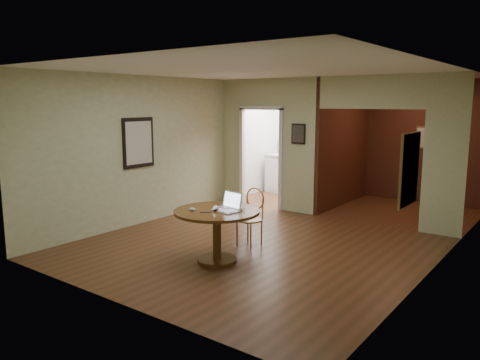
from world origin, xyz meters
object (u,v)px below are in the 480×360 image
Objects in this scene: chair at (252,214)px; closed_laptop at (230,208)px; open_laptop at (229,206)px; dining_table at (217,224)px.

closed_laptop is at bearing -73.79° from chair.
open_laptop is at bearing -73.13° from chair.
closed_laptop reaches higher than dining_table.
dining_table is at bearing -148.29° from closed_laptop.
chair is 0.85m from closed_laptop.
open_laptop is at bearing -89.18° from closed_laptop.
closed_laptop is (0.19, -0.79, 0.26)m from chair.
chair reaches higher than dining_table.
closed_laptop is at bearing 52.91° from dining_table.
open_laptop is at bearing 32.97° from dining_table.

